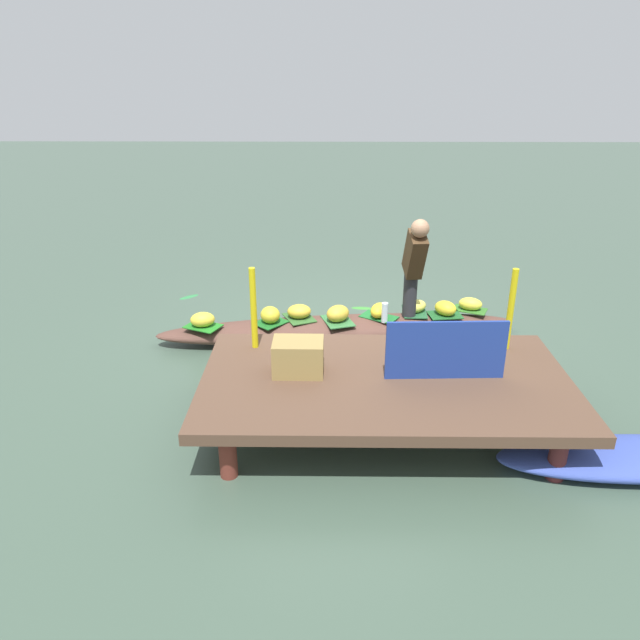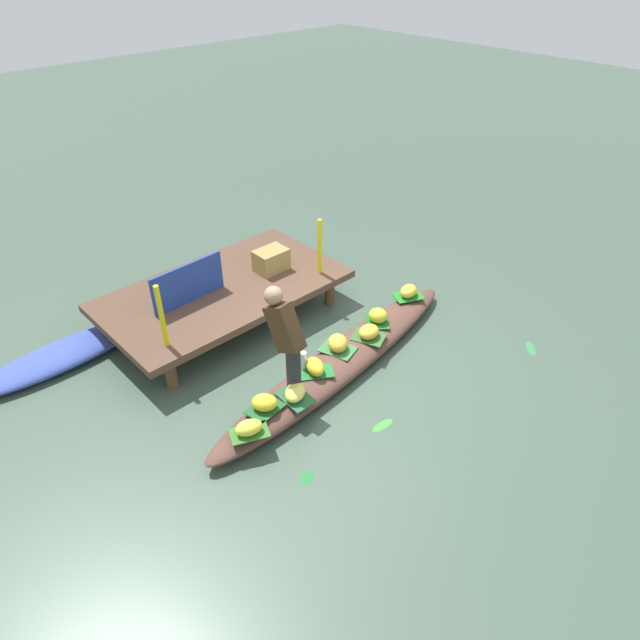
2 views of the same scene
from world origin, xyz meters
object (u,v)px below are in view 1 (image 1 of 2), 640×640
(produce_crate, at_px, (298,357))
(market_banner, at_px, (446,350))
(banana_bunch_3, at_px, (379,310))
(vendor_person, at_px, (414,262))
(banana_bunch_6, at_px, (470,304))
(vendor_boat, at_px, (339,329))
(banana_bunch_1, at_px, (445,308))
(banana_bunch_0, at_px, (338,313))
(water_bottle, at_px, (385,313))
(banana_bunch_2, at_px, (270,315))
(banana_bunch_4, at_px, (203,320))
(banana_bunch_7, at_px, (299,311))
(banana_bunch_5, at_px, (415,306))

(produce_crate, bearing_deg, market_banner, 176.14)
(banana_bunch_3, xyz_separation_m, vendor_person, (-0.37, 0.05, 0.61))
(banana_bunch_6, height_order, vendor_person, vendor_person)
(market_banner, bearing_deg, banana_bunch_6, -110.55)
(vendor_boat, distance_m, banana_bunch_1, 1.28)
(banana_bunch_6, xyz_separation_m, produce_crate, (1.98, 2.07, 0.31))
(banana_bunch_6, bearing_deg, banana_bunch_0, 12.80)
(water_bottle, xyz_separation_m, produce_crate, (0.91, 1.69, 0.27))
(banana_bunch_3, relative_size, vendor_person, 0.24)
(banana_bunch_6, height_order, water_bottle, water_bottle)
(banana_bunch_2, xyz_separation_m, vendor_person, (-1.63, -0.13, 0.59))
(vendor_boat, height_order, banana_bunch_0, banana_bunch_0)
(produce_crate, bearing_deg, banana_bunch_2, -76.36)
(banana_bunch_2, distance_m, banana_bunch_4, 0.76)
(banana_bunch_0, xyz_separation_m, produce_crate, (0.38, 1.70, 0.29))
(banana_bunch_0, xyz_separation_m, banana_bunch_2, (0.78, 0.06, 0.00))
(vendor_boat, relative_size, banana_bunch_0, 14.47)
(banana_bunch_7, relative_size, water_bottle, 1.19)
(banana_bunch_6, relative_size, vendor_person, 0.23)
(banana_bunch_1, relative_size, produce_crate, 0.62)
(banana_bunch_4, relative_size, market_banner, 0.27)
(banana_bunch_3, distance_m, produce_crate, 2.05)
(vendor_person, bearing_deg, banana_bunch_1, -164.08)
(banana_bunch_3, relative_size, market_banner, 0.29)
(vendor_boat, bearing_deg, banana_bunch_3, 179.29)
(water_bottle, relative_size, produce_crate, 0.53)
(banana_bunch_1, height_order, vendor_person, vendor_person)
(banana_bunch_3, height_order, produce_crate, produce_crate)
(banana_bunch_7, bearing_deg, market_banner, 125.44)
(banana_bunch_0, height_order, banana_bunch_1, banana_bunch_0)
(banana_bunch_5, bearing_deg, water_bottle, 37.84)
(banana_bunch_0, height_order, banana_bunch_3, banana_bunch_0)
(produce_crate, bearing_deg, banana_bunch_7, -87.62)
(banana_bunch_4, bearing_deg, produce_crate, 127.06)
(banana_bunch_4, distance_m, banana_bunch_7, 1.11)
(banana_bunch_2, relative_size, produce_crate, 0.55)
(vendor_boat, height_order, produce_crate, produce_crate)
(banana_bunch_7, relative_size, vendor_person, 0.23)
(vendor_boat, bearing_deg, produce_crate, 71.04)
(banana_bunch_0, relative_size, banana_bunch_6, 1.05)
(banana_bunch_0, bearing_deg, banana_bunch_1, -171.24)
(banana_bunch_6, bearing_deg, produce_crate, 46.24)
(produce_crate, bearing_deg, banana_bunch_0, -102.43)
(banana_bunch_7, xyz_separation_m, vendor_person, (-1.30, 0.01, 0.61))
(vendor_boat, bearing_deg, vendor_person, 173.33)
(banana_bunch_0, relative_size, banana_bunch_5, 0.98)
(banana_bunch_4, distance_m, banana_bunch_6, 3.18)
(banana_bunch_1, relative_size, market_banner, 0.26)
(banana_bunch_1, relative_size, banana_bunch_4, 0.99)
(banana_bunch_6, bearing_deg, banana_bunch_4, 9.78)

